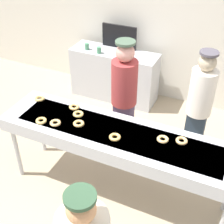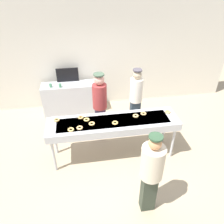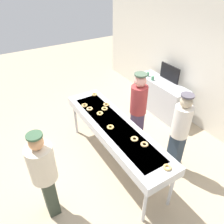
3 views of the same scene
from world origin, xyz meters
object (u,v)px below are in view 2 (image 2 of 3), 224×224
at_px(glazed_donut_5, 57,120).
at_px(glazed_donut_9, 136,116).
at_px(glazed_donut_1, 115,123).
at_px(paper_cup_1, 60,86).
at_px(customer_waiting, 151,170).
at_px(glazed_donut_0, 92,124).
at_px(glazed_donut_3, 143,114).
at_px(prep_counter, 70,98).
at_px(fryer_conveyor, 113,124).
at_px(glazed_donut_6, 81,117).
at_px(worker_baker, 136,98).
at_px(worker_assistant, 100,104).
at_px(glazed_donut_4, 87,120).
at_px(glazed_donut_8, 71,130).
at_px(glazed_donut_7, 168,112).
at_px(glazed_donut_2, 80,128).
at_px(paper_cup_0, 51,85).
at_px(menu_display, 68,75).

bearing_deg(glazed_donut_5, glazed_donut_9, -4.08).
height_order(glazed_donut_1, glazed_donut_9, same).
bearing_deg(paper_cup_1, customer_waiting, -65.09).
bearing_deg(glazed_donut_0, glazed_donut_1, -5.73).
bearing_deg(glazed_donut_0, paper_cup_1, 110.05).
relative_size(glazed_donut_0, glazed_donut_3, 1.00).
bearing_deg(glazed_donut_0, prep_counter, 103.24).
relative_size(fryer_conveyor, paper_cup_1, 25.64).
distance_m(glazed_donut_6, prep_counter, 1.90).
xyz_separation_m(worker_baker, prep_counter, (-1.66, 1.12, -0.48)).
bearing_deg(worker_assistant, glazed_donut_0, 66.14).
height_order(fryer_conveyor, glazed_donut_3, glazed_donut_3).
height_order(glazed_donut_4, glazed_donut_8, same).
xyz_separation_m(glazed_donut_0, worker_baker, (1.17, 0.96, -0.04)).
xyz_separation_m(glazed_donut_5, worker_assistant, (0.96, 0.49, 0.01)).
xyz_separation_m(fryer_conveyor, glazed_donut_7, (1.23, 0.12, 0.10)).
distance_m(glazed_donut_2, paper_cup_0, 2.19).
distance_m(glazed_donut_2, prep_counter, 2.25).
bearing_deg(worker_assistant, glazed_donut_8, 47.24).
distance_m(glazed_donut_2, menu_display, 2.40).
bearing_deg(glazed_donut_2, glazed_donut_1, 4.17).
relative_size(glazed_donut_8, prep_counter, 0.08).
bearing_deg(glazed_donut_0, glazed_donut_7, 5.89).
bearing_deg(glazed_donut_7, paper_cup_0, 145.73).
bearing_deg(glazed_donut_1, glazed_donut_4, 160.08).
bearing_deg(worker_assistant, glazed_donut_1, 100.74).
bearing_deg(glazed_donut_4, glazed_donut_6, 137.14).
height_order(paper_cup_0, menu_display, menu_display).
xyz_separation_m(glazed_donut_0, glazed_donut_6, (-0.21, 0.27, 0.00)).
bearing_deg(worker_baker, paper_cup_1, -29.50).
bearing_deg(glazed_donut_1, glazed_donut_8, -174.60).
relative_size(glazed_donut_4, paper_cup_0, 1.18).
bearing_deg(worker_baker, glazed_donut_4, 30.23).
distance_m(glazed_donut_0, prep_counter, 2.20).
bearing_deg(menu_display, glazed_donut_0, -77.89).
distance_m(glazed_donut_2, glazed_donut_3, 1.42).
bearing_deg(worker_baker, glazed_donut_6, 24.42).
distance_m(worker_baker, paper_cup_0, 2.36).
bearing_deg(glazed_donut_7, glazed_donut_9, -176.76).
bearing_deg(glazed_donut_9, glazed_donut_1, -159.40).
relative_size(glazed_donut_5, paper_cup_1, 1.18).
height_order(glazed_donut_5, customer_waiting, customer_waiting).
distance_m(glazed_donut_2, customer_waiting, 1.65).
bearing_deg(glazed_donut_5, glazed_donut_7, -1.84).
height_order(glazed_donut_8, menu_display, menu_display).
bearing_deg(glazed_donut_4, glazed_donut_5, 171.45).
height_order(glazed_donut_1, glazed_donut_6, same).
relative_size(fryer_conveyor, glazed_donut_6, 21.66).
distance_m(glazed_donut_0, glazed_donut_9, 0.96).
xyz_separation_m(glazed_donut_4, paper_cup_0, (-0.86, 1.82, -0.02)).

